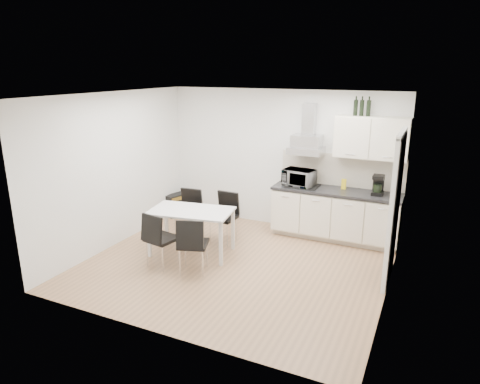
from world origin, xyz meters
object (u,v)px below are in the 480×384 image
Objects in this scene: kitchenette at (338,194)px; chair_far_left at (187,215)px; chair_near_right at (193,245)px; chair_far_right at (223,218)px; guitar_amp at (178,204)px; chair_near_left at (162,239)px; dining_table at (191,215)px; floor_speaker at (231,211)px.

chair_far_left is at bearing -155.74° from kitchenette.
chair_far_left and chair_near_right have the same top height.
chair_far_right is 1.50× the size of guitar_amp.
kitchenette is 3.15m from chair_near_left.
chair_far_left is at bearing 118.47° from dining_table.
kitchenette is 2.86× the size of chair_far_right.
chair_near_left is 1.50× the size of guitar_amp.
kitchenette is 2.78m from chair_near_right.
dining_table is at bearing -64.04° from floor_speaker.
guitar_amp is at bearing 109.42° from chair_near_right.
chair_near_right reaches higher than floor_speaker.
chair_far_left is at bearing 11.59° from chair_far_right.
chair_far_right is (0.26, 0.64, -0.22)m from dining_table.
chair_far_right is 2.65× the size of floor_speaker.
floor_speaker is (1.11, 0.25, -0.06)m from guitar_amp.
chair_near_left is at bearing -114.08° from dining_table.
chair_far_right is at bearing -150.84° from kitchenette.
chair_near_left and chair_near_right have the same top height.
chair_near_left reaches higher than floor_speaker.
guitar_amp is (-0.86, 1.01, -0.21)m from chair_far_left.
chair_far_left is at bearing -80.23° from floor_speaker.
floor_speaker is at bearing 30.04° from guitar_amp.
chair_near_left reaches higher than guitar_amp.
floor_speaker is (-0.16, 1.79, -0.50)m from dining_table.
chair_near_left is at bearing 73.63° from chair_far_right.
chair_far_left is 0.67m from chair_far_right.
chair_near_left is at bearing -69.18° from floor_speaker.
chair_far_left is 1.32m from floor_speaker.
kitchenette is at bearing 29.55° from dining_table.
kitchenette reaches higher than chair_far_right.
dining_table is 2.04m from guitar_amp.
floor_speaker is (-0.54, 2.37, -0.27)m from chair_near_right.
chair_far_right is 1.00× the size of chair_near_left.
chair_near_left is at bearing 164.20° from chair_near_right.
chair_near_right is (0.38, -0.58, -0.22)m from dining_table.
kitchenette is at bearing -148.64° from chair_far_right.
chair_far_left is 1.00× the size of chair_near_left.
kitchenette is 4.30× the size of guitar_amp.
kitchenette is at bearing 16.47° from floor_speaker.
kitchenette is at bearing 18.79° from guitar_amp.
floor_speaker is at bearing 84.43° from chair_near_right.
guitar_amp is 1.77× the size of floor_speaker.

